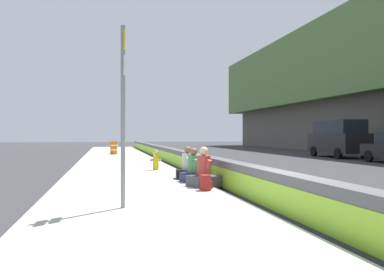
{
  "coord_description": "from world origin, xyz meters",
  "views": [
    {
      "loc": [
        -7.46,
        3.4,
        1.59
      ],
      "look_at": [
        5.95,
        0.5,
        1.55
      ],
      "focal_mm": 37.27,
      "sensor_mm": 36.0,
      "label": 1
    }
  ],
  "objects": [
    {
      "name": "sidewalk_strip",
      "position": [
        0.0,
        2.65,
        0.07
      ],
      "size": [
        80.0,
        4.4,
        0.14
      ],
      "primitive_type": "cube",
      "color": "#B5B2A8",
      "rests_on": "ground_plane"
    },
    {
      "name": "seated_person_rear",
      "position": [
        5.39,
        0.77,
        0.47
      ],
      "size": [
        0.73,
        0.83,
        1.06
      ],
      "color": "black",
      "rests_on": "sidewalk_strip"
    },
    {
      "name": "construction_barrel",
      "position": [
        22.13,
        2.84,
        0.62
      ],
      "size": [
        0.54,
        0.54,
        0.95
      ],
      "color": "orange",
      "rests_on": "sidewalk_strip"
    },
    {
      "name": "jersey_barrier",
      "position": [
        0.0,
        0.0,
        0.42
      ],
      "size": [
        76.0,
        0.45,
        0.85
      ],
      "color": "#545456",
      "rests_on": "ground_plane"
    },
    {
      "name": "parked_car_fourth",
      "position": [
        17.28,
        -12.29,
        1.35
      ],
      "size": [
        5.16,
        2.24,
        2.56
      ],
      "color": "black",
      "rests_on": "ground_plane"
    },
    {
      "name": "fire_hydrant",
      "position": [
        8.79,
        1.41,
        0.59
      ],
      "size": [
        0.26,
        0.46,
        0.88
      ],
      "color": "gold",
      "rests_on": "sidewalk_strip"
    },
    {
      "name": "route_sign_post",
      "position": [
        0.51,
        3.07,
        2.21
      ],
      "size": [
        0.44,
        0.09,
        3.6
      ],
      "color": "gray",
      "rests_on": "sidewalk_strip"
    },
    {
      "name": "ground_plane",
      "position": [
        0.0,
        0.0,
        0.0
      ],
      "size": [
        160.0,
        160.0,
        0.0
      ],
      "primitive_type": "plane",
      "color": "#353538",
      "rests_on": "ground"
    },
    {
      "name": "seated_person_middle",
      "position": [
        4.47,
        0.77,
        0.47
      ],
      "size": [
        0.7,
        0.8,
        1.04
      ],
      "color": "#23284C",
      "rests_on": "sidewalk_strip"
    },
    {
      "name": "backpack",
      "position": [
        2.54,
        0.88,
        0.33
      ],
      "size": [
        0.32,
        0.28,
        0.4
      ],
      "color": "maroon",
      "rests_on": "sidewalk_strip"
    },
    {
      "name": "seated_person_foreground",
      "position": [
        3.34,
        0.73,
        0.49
      ],
      "size": [
        0.9,
        0.97,
        1.1
      ],
      "color": "#424247",
      "rests_on": "sidewalk_strip"
    }
  ]
}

